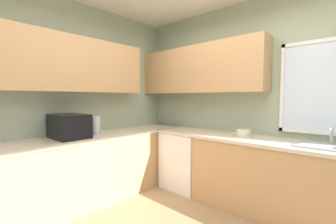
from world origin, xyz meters
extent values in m
cube|color=#9EAD8E|center=(0.00, 1.70, 1.34)|extent=(3.79, 0.06, 2.69)
cube|color=#9EAD8E|center=(-1.86, 0.00, 1.34)|extent=(0.06, 3.47, 2.69)
cube|color=silver|center=(0.89, 1.67, 1.49)|extent=(1.00, 0.02, 0.98)
cube|color=white|center=(0.89, 1.66, 0.98)|extent=(1.08, 0.04, 0.04)
cube|color=white|center=(0.37, 1.66, 1.49)|extent=(0.04, 0.04, 1.06)
cube|color=tan|center=(-1.67, -0.20, 1.80)|extent=(0.32, 2.34, 0.70)
cube|color=tan|center=(-0.80, 1.51, 1.80)|extent=(2.08, 0.32, 0.70)
cube|color=tan|center=(-1.52, 0.00, 0.42)|extent=(0.62, 3.05, 0.84)
cube|color=beige|center=(-1.52, 0.00, 0.86)|extent=(0.65, 3.08, 0.04)
cube|color=tan|center=(0.21, 1.36, 0.42)|extent=(2.85, 0.62, 0.84)
cube|color=beige|center=(0.21, 1.36, 0.86)|extent=(2.88, 0.65, 0.04)
cube|color=white|center=(-0.86, 1.33, 0.42)|extent=(0.60, 0.60, 0.84)
cube|color=black|center=(-1.52, -0.15, 1.03)|extent=(0.48, 0.36, 0.29)
cylinder|color=#B7B7BC|center=(-1.50, 0.19, 1.01)|extent=(0.12, 0.12, 0.25)
cube|color=#9EA0A5|center=(0.89, 1.36, 0.89)|extent=(0.57, 0.40, 0.02)
cylinder|color=#B7B7BC|center=(0.89, 1.52, 0.97)|extent=(0.03, 0.03, 0.18)
cylinder|color=#B7B7BC|center=(0.89, 1.42, 1.06)|extent=(0.02, 0.20, 0.02)
cylinder|color=beige|center=(0.01, 1.36, 0.93)|extent=(0.18, 0.18, 0.09)
camera|label=1|loc=(1.16, -1.30, 1.38)|focal=23.45mm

